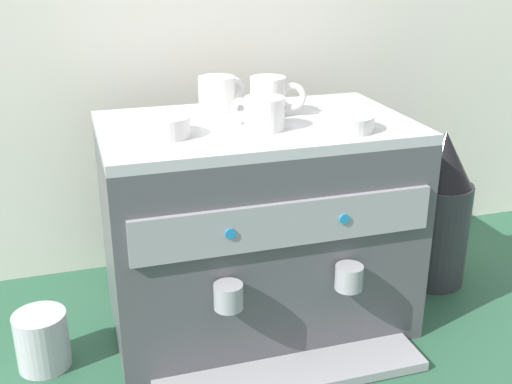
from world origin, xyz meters
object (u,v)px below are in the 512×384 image
(ceramic_cup_1, at_px, (270,96))
(ceramic_bowl_1, at_px, (166,127))
(milk_pitcher, at_px, (42,340))
(ceramic_cup_2, at_px, (261,113))
(espresso_machine, at_px, (257,226))
(ceramic_cup_0, at_px, (218,93))
(ceramic_bowl_0, at_px, (347,123))
(coffee_grinder, at_px, (437,211))

(ceramic_cup_1, bearing_deg, ceramic_bowl_1, -158.95)
(ceramic_bowl_1, height_order, milk_pitcher, ceramic_bowl_1)
(ceramic_cup_2, bearing_deg, espresso_machine, 83.21)
(ceramic_cup_0, bearing_deg, ceramic_cup_2, -76.78)
(ceramic_cup_2, bearing_deg, ceramic_bowl_0, -19.55)
(ceramic_cup_2, bearing_deg, coffee_grinder, 9.56)
(ceramic_cup_0, relative_size, coffee_grinder, 0.29)
(ceramic_bowl_0, distance_m, coffee_grinder, 0.46)
(ceramic_cup_0, height_order, ceramic_bowl_0, ceramic_cup_0)
(espresso_machine, height_order, ceramic_bowl_0, ceramic_bowl_0)
(ceramic_cup_2, bearing_deg, milk_pitcher, 179.95)
(milk_pitcher, bearing_deg, ceramic_cup_1, 10.60)
(ceramic_cup_0, relative_size, ceramic_cup_2, 1.12)
(ceramic_cup_1, xyz_separation_m, ceramic_bowl_1, (-0.24, -0.09, -0.02))
(ceramic_cup_0, relative_size, ceramic_bowl_1, 1.21)
(ceramic_cup_1, distance_m, milk_pitcher, 0.70)
(espresso_machine, bearing_deg, ceramic_cup_0, 110.14)
(ceramic_bowl_0, xyz_separation_m, milk_pitcher, (-0.63, 0.06, -0.42))
(ceramic_bowl_1, bearing_deg, ceramic_cup_2, -1.38)
(ceramic_cup_2, bearing_deg, ceramic_cup_1, 62.40)
(espresso_machine, relative_size, coffee_grinder, 1.62)
(ceramic_cup_0, height_order, ceramic_bowl_1, ceramic_cup_0)
(ceramic_bowl_1, bearing_deg, coffee_grinder, 6.52)
(espresso_machine, relative_size, ceramic_bowl_1, 6.77)
(espresso_machine, relative_size, ceramic_cup_2, 6.22)
(coffee_grinder, bearing_deg, milk_pitcher, -175.11)
(ceramic_cup_2, bearing_deg, ceramic_cup_0, 103.22)
(espresso_machine, distance_m, ceramic_cup_2, 0.27)
(ceramic_cup_0, xyz_separation_m, coffee_grinder, (0.53, -0.10, -0.31))
(espresso_machine, xyz_separation_m, ceramic_cup_0, (-0.05, 0.13, 0.27))
(espresso_machine, xyz_separation_m, ceramic_cup_2, (-0.01, -0.05, 0.27))
(ceramic_cup_0, bearing_deg, milk_pitcher, -156.98)
(ceramic_bowl_0, bearing_deg, milk_pitcher, 174.78)
(coffee_grinder, bearing_deg, ceramic_bowl_0, -157.03)
(ceramic_bowl_1, bearing_deg, milk_pitcher, -179.14)
(espresso_machine, bearing_deg, milk_pitcher, -174.12)
(ceramic_cup_1, relative_size, ceramic_cup_2, 1.13)
(milk_pitcher, bearing_deg, ceramic_cup_2, -0.05)
(ceramic_cup_2, xyz_separation_m, milk_pitcher, (-0.47, 0.00, -0.44))
(espresso_machine, xyz_separation_m, ceramic_bowl_1, (-0.20, -0.04, 0.26))
(ceramic_cup_0, height_order, coffee_grinder, ceramic_cup_0)
(espresso_machine, xyz_separation_m, milk_pitcher, (-0.48, -0.05, -0.17))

